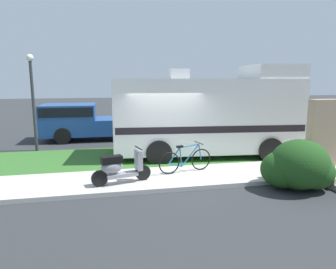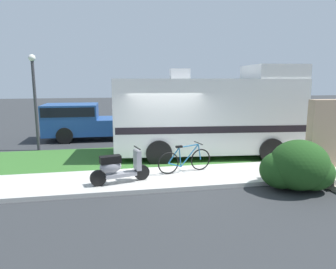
{
  "view_description": "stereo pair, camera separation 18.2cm",
  "coord_description": "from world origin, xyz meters",
  "px_view_note": "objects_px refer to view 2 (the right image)",
  "views": [
    {
      "loc": [
        -1.95,
        -9.8,
        2.97
      ],
      "look_at": [
        0.11,
        0.3,
        1.1
      ],
      "focal_mm": 32.98,
      "sensor_mm": 36.0,
      "label": 1
    },
    {
      "loc": [
        -1.78,
        -9.84,
        2.97
      ],
      "look_at": [
        0.11,
        0.3,
        1.1
      ],
      "focal_mm": 32.98,
      "sensor_mm": 36.0,
      "label": 2
    }
  ],
  "objects_px": {
    "street_lamp_post": "(35,93)",
    "motorhome_rv": "(209,114)",
    "pickup_truck_near": "(91,120)",
    "scooter": "(118,167)",
    "bicycle": "(185,160)"
  },
  "relations": [
    {
      "from": "scooter",
      "to": "street_lamp_post",
      "type": "height_order",
      "value": "street_lamp_post"
    },
    {
      "from": "motorhome_rv",
      "to": "pickup_truck_near",
      "type": "height_order",
      "value": "motorhome_rv"
    },
    {
      "from": "scooter",
      "to": "bicycle",
      "type": "relative_size",
      "value": 0.95
    },
    {
      "from": "scooter",
      "to": "street_lamp_post",
      "type": "xyz_separation_m",
      "value": [
        -3.18,
        5.16,
        1.83
      ]
    },
    {
      "from": "motorhome_rv",
      "to": "bicycle",
      "type": "bearing_deg",
      "value": -123.37
    },
    {
      "from": "pickup_truck_near",
      "to": "scooter",
      "type": "bearing_deg",
      "value": -81.22
    },
    {
      "from": "pickup_truck_near",
      "to": "street_lamp_post",
      "type": "relative_size",
      "value": 1.44
    },
    {
      "from": "bicycle",
      "to": "scooter",
      "type": "bearing_deg",
      "value": -161.81
    },
    {
      "from": "scooter",
      "to": "motorhome_rv",
      "type": "bearing_deg",
      "value": 39.62
    },
    {
      "from": "pickup_truck_near",
      "to": "street_lamp_post",
      "type": "xyz_separation_m",
      "value": [
        -2.06,
        -2.1,
        1.47
      ]
    },
    {
      "from": "motorhome_rv",
      "to": "bicycle",
      "type": "distance_m",
      "value": 2.93
    },
    {
      "from": "street_lamp_post",
      "to": "motorhome_rv",
      "type": "bearing_deg",
      "value": -18.49
    },
    {
      "from": "motorhome_rv",
      "to": "pickup_truck_near",
      "type": "relative_size",
      "value": 1.25
    },
    {
      "from": "motorhome_rv",
      "to": "street_lamp_post",
      "type": "relative_size",
      "value": 1.79
    },
    {
      "from": "motorhome_rv",
      "to": "scooter",
      "type": "height_order",
      "value": "motorhome_rv"
    }
  ]
}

